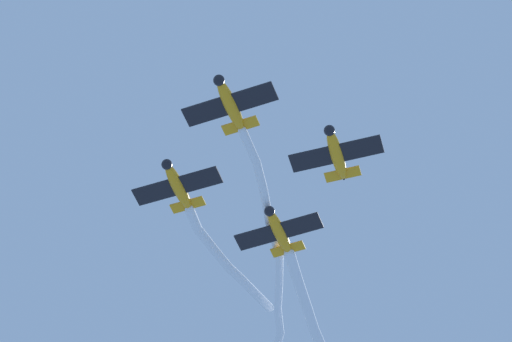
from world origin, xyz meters
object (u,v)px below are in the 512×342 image
Objects in this scene: airplane_slot at (279,231)px; airplane_right_wing at (178,185)px; airplane_lead at (230,104)px; airplane_left_wing at (336,153)px.

airplane_right_wing is at bearing -41.60° from airplane_slot.
airplane_right_wing is 1.00× the size of airplane_slot.
airplane_right_wing is at bearing -131.65° from airplane_lead.
airplane_lead is at bearing 3.39° from airplane_slot.
airplane_lead is 11.57m from airplane_slot.
airplane_slot is at bearing 137.40° from airplane_right_wing.
airplane_right_wing reaches higher than airplane_slot.
airplane_lead is 0.99× the size of airplane_left_wing.
airplane_left_wing is 8.19m from airplane_slot.
airplane_lead is 1.00× the size of airplane_slot.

